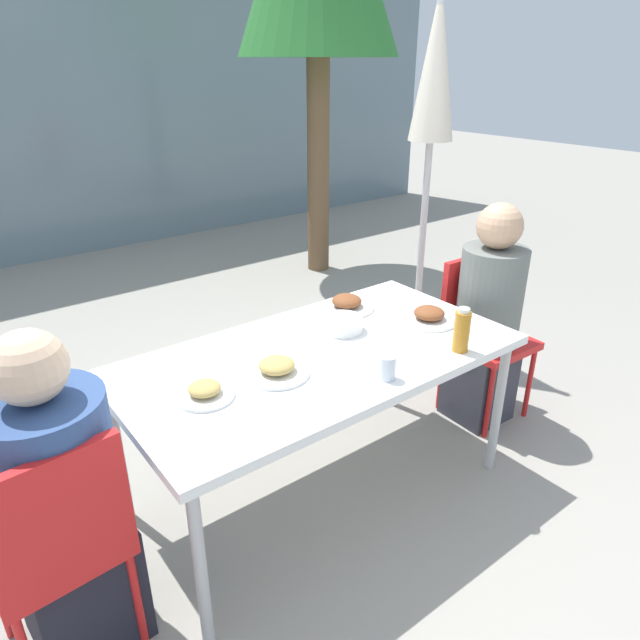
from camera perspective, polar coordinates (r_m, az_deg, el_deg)
ground_plane at (r=2.80m, az=0.00°, el=-16.62°), size 24.00×24.00×0.00m
building_facade at (r=6.27m, az=-27.18°, el=18.97°), size 10.00×0.20×3.00m
dining_table at (r=2.41m, az=0.00°, el=-4.35°), size 1.67×0.87×0.73m
chair_left at (r=2.01m, az=-24.78°, el=-19.31°), size 0.43×0.43×0.89m
person_left at (r=2.06m, az=-24.30°, el=-17.03°), size 0.38×0.38×1.18m
chair_right at (r=3.24m, az=15.71°, el=-0.40°), size 0.41×0.41×0.89m
person_right at (r=3.14m, az=16.34°, el=-0.19°), size 0.33×0.33×1.22m
closed_umbrella at (r=3.67m, az=11.24°, el=20.83°), size 0.36×0.36×2.26m
plate_0 at (r=2.22m, az=-4.33°, el=-4.87°), size 0.25×0.25×0.07m
plate_1 at (r=2.70m, az=10.84°, el=0.39°), size 0.26×0.26×0.07m
plate_2 at (r=2.12m, az=-11.45°, el=-7.05°), size 0.22×0.22×0.06m
plate_3 at (r=2.79m, az=2.69°, el=1.63°), size 0.26×0.26×0.07m
bottle at (r=2.43m, az=13.99°, el=-1.04°), size 0.07×0.07×0.19m
drinking_cup at (r=2.19m, az=6.77°, el=-4.73°), size 0.07×0.07×0.10m
salad_bowl at (r=2.56m, az=2.28°, el=-0.42°), size 0.18×0.18×0.06m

